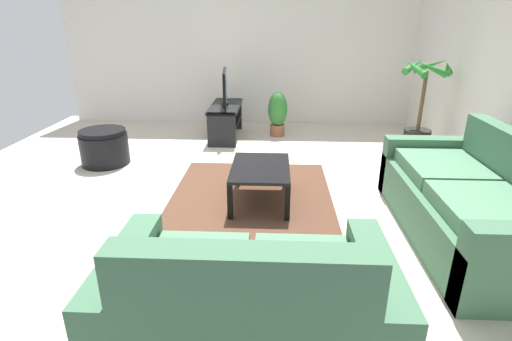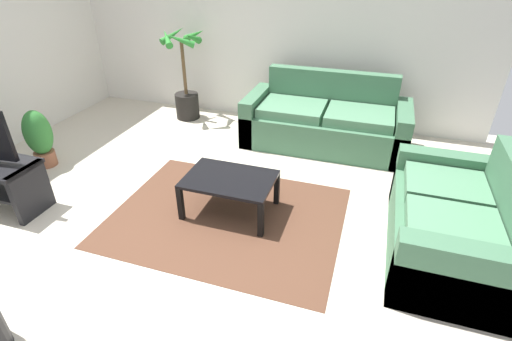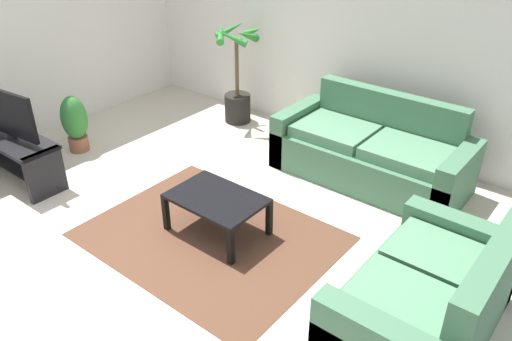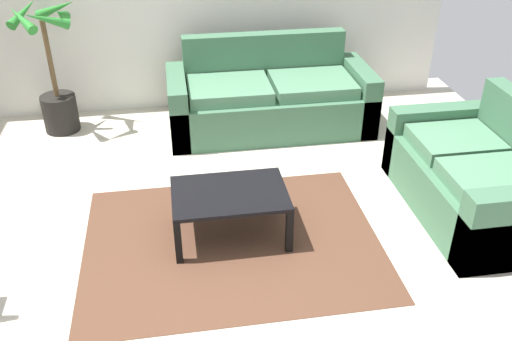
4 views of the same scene
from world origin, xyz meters
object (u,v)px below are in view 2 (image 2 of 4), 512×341
(couch_main, at_px, (325,123))
(potted_palm, at_px, (186,86))
(coffee_table, at_px, (230,182))
(potted_plant_small, at_px, (39,137))
(couch_loveseat, at_px, (454,225))

(couch_main, bearing_deg, potted_palm, 172.83)
(coffee_table, relative_size, potted_plant_small, 1.22)
(couch_loveseat, xyz_separation_m, potted_palm, (-3.49, 2.04, 0.21))
(coffee_table, xyz_separation_m, potted_plant_small, (-2.45, 0.18, 0.04))
(potted_plant_small, bearing_deg, potted_palm, 63.32)
(potted_palm, bearing_deg, coffee_table, -53.78)
(coffee_table, xyz_separation_m, potted_palm, (-1.51, 2.06, 0.17))
(coffee_table, distance_m, potted_palm, 2.56)
(couch_main, relative_size, potted_plant_small, 2.95)
(couch_loveseat, bearing_deg, coffee_table, -179.62)
(couch_loveseat, xyz_separation_m, coffee_table, (-1.98, -0.01, 0.04))
(couch_loveseat, xyz_separation_m, potted_plant_small, (-4.43, 0.16, 0.07))
(couch_main, bearing_deg, couch_loveseat, -52.70)
(couch_loveseat, bearing_deg, potted_palm, 149.62)
(potted_palm, bearing_deg, couch_loveseat, -30.38)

